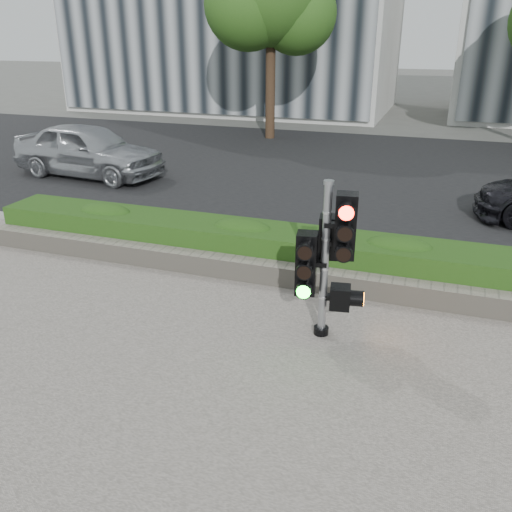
% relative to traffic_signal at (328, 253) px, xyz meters
% --- Properties ---
extents(ground, '(120.00, 120.00, 0.00)m').
position_rel_traffic_signal_xyz_m(ground, '(-0.73, -0.58, -1.23)').
color(ground, '#51514C').
rests_on(ground, ground).
extents(sidewalk, '(16.00, 11.00, 0.03)m').
position_rel_traffic_signal_xyz_m(sidewalk, '(-0.73, -3.08, -1.21)').
color(sidewalk, '#9E9389').
rests_on(sidewalk, ground).
extents(road, '(60.00, 13.00, 0.02)m').
position_rel_traffic_signal_xyz_m(road, '(-0.73, 9.42, -1.22)').
color(road, black).
rests_on(road, ground).
extents(curb, '(60.00, 0.25, 0.12)m').
position_rel_traffic_signal_xyz_m(curb, '(-0.73, 2.57, -1.17)').
color(curb, gray).
rests_on(curb, ground).
extents(stone_wall, '(12.00, 0.32, 0.34)m').
position_rel_traffic_signal_xyz_m(stone_wall, '(-0.73, 1.32, -1.03)').
color(stone_wall, gray).
rests_on(stone_wall, sidewalk).
extents(hedge, '(12.00, 1.00, 0.68)m').
position_rel_traffic_signal_xyz_m(hedge, '(-0.73, 1.97, -0.86)').
color(hedge, '#427122').
rests_on(hedge, sidewalk).
extents(traffic_signal, '(0.77, 0.61, 2.16)m').
position_rel_traffic_signal_xyz_m(traffic_signal, '(0.00, 0.00, 0.00)').
color(traffic_signal, black).
rests_on(traffic_signal, sidewalk).
extents(car_silver, '(4.57, 2.20, 1.51)m').
position_rel_traffic_signal_xyz_m(car_silver, '(-8.25, 6.46, -0.45)').
color(car_silver, '#B0B3B8').
rests_on(car_silver, road).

